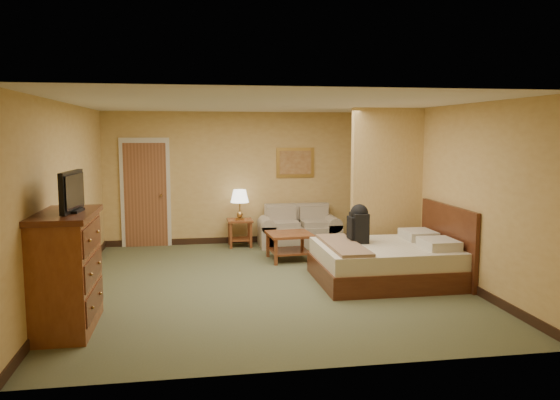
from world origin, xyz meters
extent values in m
plane|color=#525839|center=(0.00, 0.00, 0.00)|extent=(6.00, 6.00, 0.00)
plane|color=white|center=(0.00, 0.00, 2.60)|extent=(6.00, 6.00, 0.00)
cube|color=tan|center=(0.00, 3.00, 1.30)|extent=(5.50, 0.02, 2.60)
cube|color=tan|center=(-2.75, 0.00, 1.30)|extent=(0.02, 6.00, 2.60)
cube|color=tan|center=(2.75, 0.00, 1.30)|extent=(0.02, 6.00, 2.60)
cube|color=tan|center=(2.15, 0.93, 1.30)|extent=(1.20, 0.15, 2.60)
cube|color=beige|center=(-1.95, 2.97, 1.05)|extent=(0.94, 0.06, 2.10)
cube|color=brown|center=(-1.95, 2.96, 1.00)|extent=(0.80, 0.04, 2.00)
cylinder|color=#A3783C|center=(-1.65, 2.90, 1.00)|extent=(0.04, 0.12, 0.04)
cube|color=black|center=(0.00, 2.99, 0.06)|extent=(5.50, 0.02, 0.12)
cube|color=tan|center=(0.99, 2.52, 0.19)|extent=(1.29, 0.69, 0.39)
cube|color=tan|center=(0.99, 2.83, 0.59)|extent=(1.29, 0.17, 0.41)
cube|color=tan|center=(0.34, 2.52, 0.22)|extent=(0.28, 0.69, 0.43)
cube|color=tan|center=(1.63, 2.52, 0.22)|extent=(0.28, 0.69, 0.43)
cube|color=brown|center=(-0.16, 2.65, 0.51)|extent=(0.48, 0.48, 0.04)
cube|color=brown|center=(-0.16, 2.65, 0.14)|extent=(0.40, 0.40, 0.03)
cube|color=brown|center=(-0.35, 2.46, 0.24)|extent=(0.05, 0.05, 0.49)
cube|color=brown|center=(0.03, 2.46, 0.24)|extent=(0.05, 0.05, 0.49)
cube|color=brown|center=(-0.35, 2.84, 0.24)|extent=(0.05, 0.05, 0.49)
cube|color=brown|center=(0.03, 2.84, 0.24)|extent=(0.05, 0.05, 0.49)
cylinder|color=#A3783C|center=(-0.16, 2.65, 0.55)|extent=(0.18, 0.18, 0.04)
cylinder|color=#A3783C|center=(-0.16, 2.65, 0.77)|extent=(0.02, 0.02, 0.29)
cone|color=white|center=(-0.16, 2.65, 0.98)|extent=(0.35, 0.35, 0.24)
cube|color=brown|center=(0.58, 1.36, 0.45)|extent=(0.79, 0.79, 0.04)
cube|color=brown|center=(0.58, 1.36, 0.16)|extent=(0.68, 0.68, 0.03)
cube|color=brown|center=(0.26, 1.05, 0.22)|extent=(0.05, 0.05, 0.44)
cube|color=brown|center=(0.90, 1.68, 0.22)|extent=(0.05, 0.05, 0.44)
cube|color=#B78E3F|center=(0.99, 2.98, 1.60)|extent=(0.76, 0.03, 0.59)
cube|color=brown|center=(0.99, 2.96, 1.60)|extent=(0.64, 0.02, 0.47)
cube|color=brown|center=(-2.48, -1.52, 0.63)|extent=(0.58, 1.16, 1.27)
cube|color=#441E10|center=(-2.48, -1.52, 1.30)|extent=(0.65, 1.25, 0.06)
cube|color=black|center=(-2.38, -1.52, 1.34)|extent=(0.21, 0.34, 0.03)
cube|color=black|center=(-2.38, -1.52, 1.56)|extent=(0.11, 0.74, 0.44)
cube|color=#441E10|center=(1.75, -0.20, 0.15)|extent=(2.04, 1.63, 0.31)
cube|color=beige|center=(1.75, -0.20, 0.43)|extent=(1.98, 1.57, 0.24)
cube|color=#441E10|center=(2.71, -0.20, 0.56)|extent=(0.06, 1.73, 1.12)
cube|color=beige|center=(2.40, -0.56, 0.61)|extent=(0.46, 0.56, 0.14)
cube|color=beige|center=(2.40, 0.15, 0.61)|extent=(0.46, 0.56, 0.14)
cube|color=brown|center=(1.09, -0.20, 0.57)|extent=(0.46, 1.53, 0.05)
cube|color=black|center=(1.41, 0.05, 0.77)|extent=(0.22, 0.34, 0.45)
sphere|color=black|center=(1.41, 0.05, 1.00)|extent=(0.27, 0.27, 0.27)
camera|label=1|loc=(-1.08, -7.75, 2.20)|focal=35.00mm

